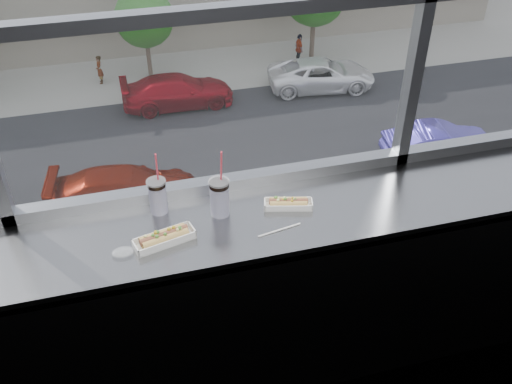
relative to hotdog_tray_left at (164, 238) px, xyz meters
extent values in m
plane|color=black|center=(0.32, 0.34, -0.58)|extent=(6.00, 0.00, 6.00)
cube|color=gray|center=(0.32, 0.06, -0.06)|extent=(6.00, 0.55, 0.06)
cube|color=gray|center=(0.32, -0.19, -0.58)|extent=(6.00, 0.04, 1.04)
cube|color=white|center=(0.00, 0.00, -0.02)|extent=(0.29, 0.15, 0.01)
cube|color=white|center=(0.00, 0.00, -0.01)|extent=(0.29, 0.15, 0.04)
cylinder|color=tan|center=(0.00, 0.00, 0.00)|extent=(0.22, 0.10, 0.05)
cylinder|color=brown|center=(0.00, 0.00, 0.01)|extent=(0.22, 0.09, 0.03)
cube|color=white|center=(0.61, 0.10, -0.02)|extent=(0.24, 0.13, 0.01)
cube|color=white|center=(0.61, 0.10, -0.01)|extent=(0.24, 0.13, 0.03)
cylinder|color=tan|center=(0.61, 0.10, 0.00)|extent=(0.18, 0.08, 0.04)
cylinder|color=brown|center=(0.61, 0.10, 0.01)|extent=(0.19, 0.07, 0.03)
cylinder|color=white|center=(0.01, 0.23, 0.06)|extent=(0.08, 0.08, 0.17)
cylinder|color=black|center=(0.01, 0.23, 0.13)|extent=(0.09, 0.09, 0.02)
cylinder|color=silver|center=(0.01, 0.23, 0.15)|extent=(0.09, 0.09, 0.01)
cylinder|color=#F8384B|center=(0.02, 0.23, 0.22)|extent=(0.01, 0.05, 0.18)
cylinder|color=white|center=(0.29, 0.14, 0.06)|extent=(0.09, 0.09, 0.18)
cylinder|color=black|center=(0.29, 0.14, 0.14)|extent=(0.09, 0.09, 0.02)
cylinder|color=silver|center=(0.29, 0.14, 0.16)|extent=(0.10, 0.10, 0.01)
cylinder|color=#F8384B|center=(0.30, 0.13, 0.24)|extent=(0.01, 0.05, 0.19)
cylinder|color=white|center=(0.52, -0.06, -0.02)|extent=(0.22, 0.05, 0.01)
ellipsoid|color=silver|center=(-0.19, -0.03, -0.02)|extent=(0.10, 0.07, 0.02)
cube|color=black|center=(0.32, 20.34, -12.10)|extent=(80.00, 10.00, 0.06)
cube|color=gray|center=(0.32, 28.34, -12.11)|extent=(80.00, 6.00, 0.04)
imported|color=#3D32A8|center=(13.15, 16.34, -10.99)|extent=(3.47, 6.75, 2.16)
imported|color=white|center=(10.67, 24.34, -11.01)|extent=(3.44, 6.62, 2.11)
imported|color=#95000B|center=(2.95, 24.34, -10.99)|extent=(2.71, 6.49, 2.16)
imported|color=#680D00|center=(-0.25, 16.34, -10.94)|extent=(3.63, 7.06, 2.26)
imported|color=#66605B|center=(-0.75, 28.15, -11.16)|extent=(0.62, 0.83, 1.86)
imported|color=#66605B|center=(10.61, 27.85, -11.05)|extent=(0.69, 0.93, 2.08)
cylinder|color=#47382B|center=(1.99, 28.34, -10.94)|extent=(0.24, 0.24, 2.38)
sphere|color=#2A7020|center=(1.99, 28.34, -8.76)|extent=(3.17, 3.17, 3.17)
cylinder|color=#47382B|center=(11.58, 28.34, -10.77)|extent=(0.27, 0.27, 2.72)
camera|label=1|loc=(-0.11, -1.97, 1.67)|focal=40.00mm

